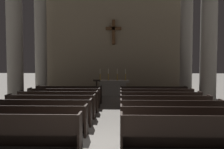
{
  "coord_description": "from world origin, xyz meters",
  "views": [
    {
      "loc": [
        0.5,
        -6.04,
        2.26
      ],
      "look_at": [
        0.0,
        8.55,
        1.47
      ],
      "focal_mm": 38.41,
      "sensor_mm": 36.0,
      "label": 1
    }
  ],
  "objects_px": {
    "pew_right_row_1": "(190,132)",
    "pew_right_row_4": "(165,107)",
    "candlestick_outer_left": "(100,76)",
    "lectern": "(97,89)",
    "pew_left_row_2": "(30,120)",
    "candlestick_inner_left": "(108,76)",
    "pew_right_row_6": "(156,98)",
    "column_left_second": "(15,39)",
    "pew_left_row_6": "(64,98)",
    "pew_left_row_7": "(69,94)",
    "pew_left_row_1": "(13,131)",
    "column_right_second": "(209,38)",
    "pew_left_row_5": "(58,101)",
    "pew_right_row_7": "(153,95)",
    "altar": "(113,87)",
    "candlestick_outer_right": "(125,76)",
    "pew_left_row_4": "(51,106)",
    "pew_right_row_2": "(179,121)",
    "pew_right_row_3": "(171,113)",
    "pew_right_row_5": "(160,102)",
    "column_left_third": "(41,44)",
    "candlestick_inner_right": "(117,76)",
    "pew_left_row_3": "(42,112)"
  },
  "relations": [
    {
      "from": "candlestick_outer_right",
      "to": "pew_right_row_5",
      "type": "bearing_deg",
      "value": -75.5
    },
    {
      "from": "pew_left_row_6",
      "to": "pew_right_row_5",
      "type": "distance_m",
      "value": 4.67
    },
    {
      "from": "column_right_second",
      "to": "pew_right_row_4",
      "type": "bearing_deg",
      "value": -134.32
    },
    {
      "from": "column_left_second",
      "to": "pew_right_row_1",
      "type": "bearing_deg",
      "value": -40.37
    },
    {
      "from": "pew_left_row_2",
      "to": "pew_right_row_6",
      "type": "relative_size",
      "value": 1.0
    },
    {
      "from": "column_left_second",
      "to": "pew_left_row_5",
      "type": "bearing_deg",
      "value": -30.5
    },
    {
      "from": "candlestick_outer_left",
      "to": "lectern",
      "type": "xyz_separation_m",
      "value": [
        -0.11,
        -1.2,
        -0.71
      ]
    },
    {
      "from": "pew_left_row_5",
      "to": "column_left_third",
      "type": "bearing_deg",
      "value": 115.13
    },
    {
      "from": "pew_left_row_5",
      "to": "column_left_second",
      "type": "relative_size",
      "value": 0.5
    },
    {
      "from": "pew_right_row_1",
      "to": "column_left_third",
      "type": "xyz_separation_m",
      "value": [
        -7.14,
        10.09,
        2.95
      ]
    },
    {
      "from": "pew_right_row_5",
      "to": "column_left_third",
      "type": "xyz_separation_m",
      "value": [
        -7.14,
        5.56,
        2.95
      ]
    },
    {
      "from": "pew_left_row_4",
      "to": "pew_right_row_1",
      "type": "xyz_separation_m",
      "value": [
        4.53,
        -3.4,
        0.0
      ]
    },
    {
      "from": "candlestick_outer_left",
      "to": "candlestick_inner_right",
      "type": "relative_size",
      "value": 1.0
    },
    {
      "from": "column_left_third",
      "to": "lectern",
      "type": "xyz_separation_m",
      "value": [
        3.91,
        -1.28,
        -2.88
      ]
    },
    {
      "from": "pew_left_row_1",
      "to": "pew_left_row_5",
      "type": "height_order",
      "value": "same"
    },
    {
      "from": "pew_left_row_1",
      "to": "pew_right_row_4",
      "type": "bearing_deg",
      "value": 36.88
    },
    {
      "from": "pew_right_row_1",
      "to": "candlestick_inner_left",
      "type": "distance_m",
      "value": 10.37
    },
    {
      "from": "pew_left_row_2",
      "to": "pew_right_row_2",
      "type": "height_order",
      "value": "same"
    },
    {
      "from": "pew_left_row_1",
      "to": "column_left_second",
      "type": "height_order",
      "value": "column_left_second"
    },
    {
      "from": "pew_left_row_3",
      "to": "pew_left_row_7",
      "type": "height_order",
      "value": "same"
    },
    {
      "from": "pew_left_row_7",
      "to": "lectern",
      "type": "xyz_separation_m",
      "value": [
        1.3,
        2.01,
        0.07
      ]
    },
    {
      "from": "pew_right_row_6",
      "to": "candlestick_inner_left",
      "type": "distance_m",
      "value": 5.11
    },
    {
      "from": "pew_left_row_7",
      "to": "lectern",
      "type": "height_order",
      "value": "lectern"
    },
    {
      "from": "altar",
      "to": "candlestick_outer_right",
      "type": "xyz_separation_m",
      "value": [
        0.85,
        0.0,
        0.73
      ]
    },
    {
      "from": "pew_left_row_4",
      "to": "pew_right_row_6",
      "type": "relative_size",
      "value": 1.0
    },
    {
      "from": "column_left_third",
      "to": "candlestick_inner_right",
      "type": "relative_size",
      "value": 9.15
    },
    {
      "from": "pew_right_row_1",
      "to": "pew_right_row_4",
      "type": "height_order",
      "value": "same"
    },
    {
      "from": "pew_left_row_4",
      "to": "pew_right_row_6",
      "type": "xyz_separation_m",
      "value": [
        4.53,
        2.27,
        0.0
      ]
    },
    {
      "from": "column_left_second",
      "to": "candlestick_inner_right",
      "type": "distance_m",
      "value": 6.86
    },
    {
      "from": "column_right_second",
      "to": "column_left_third",
      "type": "bearing_deg",
      "value": 157.58
    },
    {
      "from": "pew_right_row_3",
      "to": "altar",
      "type": "bearing_deg",
      "value": 106.31
    },
    {
      "from": "pew_left_row_1",
      "to": "candlestick_outer_left",
      "type": "distance_m",
      "value": 10.14
    },
    {
      "from": "pew_right_row_3",
      "to": "column_left_second",
      "type": "relative_size",
      "value": 0.5
    },
    {
      "from": "pew_left_row_4",
      "to": "pew_right_row_4",
      "type": "xyz_separation_m",
      "value": [
        4.53,
        0.0,
        0.0
      ]
    },
    {
      "from": "pew_left_row_4",
      "to": "candlestick_outer_left",
      "type": "height_order",
      "value": "candlestick_outer_left"
    },
    {
      "from": "pew_left_row_6",
      "to": "pew_right_row_6",
      "type": "distance_m",
      "value": 4.53
    },
    {
      "from": "pew_right_row_6",
      "to": "candlestick_inner_right",
      "type": "height_order",
      "value": "candlestick_inner_right"
    },
    {
      "from": "pew_left_row_2",
      "to": "candlestick_inner_left",
      "type": "bearing_deg",
      "value": 77.51
    },
    {
      "from": "pew_left_row_5",
      "to": "pew_right_row_7",
      "type": "xyz_separation_m",
      "value": [
        4.53,
        2.27,
        0.0
      ]
    },
    {
      "from": "pew_right_row_7",
      "to": "lectern",
      "type": "distance_m",
      "value": 3.8
    },
    {
      "from": "pew_left_row_5",
      "to": "column_left_second",
      "type": "bearing_deg",
      "value": 149.5
    },
    {
      "from": "column_left_second",
      "to": "lectern",
      "type": "distance_m",
      "value": 5.58
    },
    {
      "from": "pew_left_row_5",
      "to": "pew_right_row_3",
      "type": "bearing_deg",
      "value": -26.57
    },
    {
      "from": "pew_left_row_7",
      "to": "lectern",
      "type": "bearing_deg",
      "value": 57.02
    },
    {
      "from": "altar",
      "to": "lectern",
      "type": "height_order",
      "value": "lectern"
    },
    {
      "from": "pew_right_row_1",
      "to": "pew_right_row_4",
      "type": "bearing_deg",
      "value": 90.0
    },
    {
      "from": "pew_left_row_1",
      "to": "candlestick_inner_right",
      "type": "bearing_deg",
      "value": 75.62
    },
    {
      "from": "pew_left_row_5",
      "to": "pew_right_row_6",
      "type": "relative_size",
      "value": 1.0
    },
    {
      "from": "pew_right_row_6",
      "to": "column_left_second",
      "type": "height_order",
      "value": "column_left_second"
    },
    {
      "from": "lectern",
      "to": "pew_right_row_3",
      "type": "bearing_deg",
      "value": -63.74
    }
  ]
}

